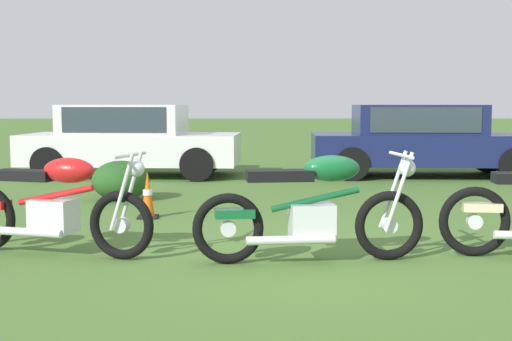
% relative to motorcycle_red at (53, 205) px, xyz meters
% --- Properties ---
extents(ground_plane, '(120.00, 120.00, 0.00)m').
position_rel_motorcycle_red_xyz_m(ground_plane, '(2.34, -0.13, -0.48)').
color(ground_plane, '#476B2D').
extents(motorcycle_red, '(2.06, 0.89, 1.02)m').
position_rel_motorcycle_red_xyz_m(motorcycle_red, '(0.00, 0.00, 0.00)').
color(motorcycle_red, black).
rests_on(motorcycle_red, ground).
extents(motorcycle_green, '(2.15, 0.65, 1.02)m').
position_rel_motorcycle_red_xyz_m(motorcycle_green, '(2.46, -0.32, 0.01)').
color(motorcycle_green, black).
rests_on(motorcycle_green, ground).
extents(car_white, '(4.35, 2.12, 1.43)m').
position_rel_motorcycle_red_xyz_m(car_white, '(-0.51, 7.04, 0.32)').
color(car_white, silver).
rests_on(car_white, ground).
extents(car_navy, '(4.52, 2.08, 1.43)m').
position_rel_motorcycle_red_xyz_m(car_navy, '(5.34, 6.92, 0.32)').
color(car_navy, '#161E4C').
rests_on(car_navy, ground).
extents(shrub_low, '(0.86, 0.86, 0.60)m').
position_rel_motorcycle_red_xyz_m(shrub_low, '(-0.05, 3.65, -0.18)').
color(shrub_low, '#234E1E').
rests_on(shrub_low, ground).
extents(traffic_cone, '(0.25, 0.25, 0.60)m').
position_rel_motorcycle_red_xyz_m(traffic_cone, '(0.59, 2.07, -0.20)').
color(traffic_cone, '#EA590F').
rests_on(traffic_cone, ground).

